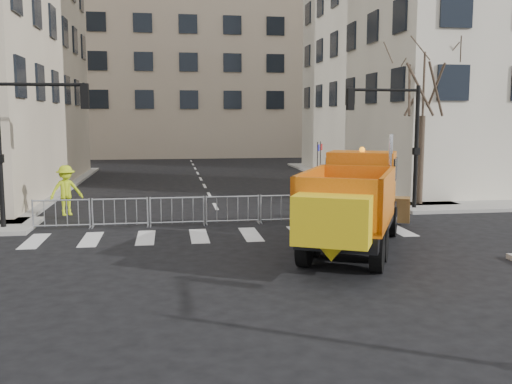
{
  "coord_description": "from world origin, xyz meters",
  "views": [
    {
      "loc": [
        -2.08,
        -13.78,
        4.03
      ],
      "look_at": [
        0.42,
        2.5,
        1.88
      ],
      "focal_mm": 40.0,
      "sensor_mm": 36.0,
      "label": 1
    }
  ],
  "objects": [
    {
      "name": "ground",
      "position": [
        0.0,
        0.0,
        0.0
      ],
      "size": [
        120.0,
        120.0,
        0.0
      ],
      "primitive_type": "plane",
      "color": "black",
      "rests_on": "ground"
    },
    {
      "name": "sidewalk_back",
      "position": [
        0.0,
        8.5,
        0.07
      ],
      "size": [
        64.0,
        5.0,
        0.15
      ],
      "primitive_type": "cube",
      "color": "gray",
      "rests_on": "ground"
    },
    {
      "name": "building_far",
      "position": [
        0.0,
        52.0,
        12.0
      ],
      "size": [
        30.0,
        18.0,
        24.0
      ],
      "primitive_type": "cube",
      "color": "#BCA790",
      "rests_on": "ground"
    },
    {
      "name": "traffic_light_right",
      "position": [
        8.5,
        9.5,
        2.7
      ],
      "size": [
        0.18,
        0.18,
        5.4
      ],
      "primitive_type": "cylinder",
      "color": "black",
      "rests_on": "ground"
    },
    {
      "name": "crowd_barriers",
      "position": [
        -0.75,
        7.6,
        0.55
      ],
      "size": [
        12.6,
        0.6,
        1.1
      ],
      "primitive_type": null,
      "color": "#9EA0A5",
      "rests_on": "ground"
    },
    {
      "name": "street_tree",
      "position": [
        9.2,
        10.5,
        3.75
      ],
      "size": [
        3.0,
        3.0,
        7.5
      ],
      "primitive_type": null,
      "color": "#382B21",
      "rests_on": "ground"
    },
    {
      "name": "plow_truck",
      "position": [
        3.38,
        2.54,
        1.57
      ],
      "size": [
        6.18,
        9.21,
        3.52
      ],
      "rotation": [
        0.0,
        0.0,
        1.11
      ],
      "color": "black",
      "rests_on": "ground"
    },
    {
      "name": "cop_a",
      "position": [
        5.72,
        7.0,
        0.84
      ],
      "size": [
        0.63,
        0.43,
        1.69
      ],
      "primitive_type": "imported",
      "rotation": [
        0.0,
        0.0,
        3.1
      ],
      "color": "black",
      "rests_on": "ground"
    },
    {
      "name": "cop_b",
      "position": [
        4.29,
        7.0,
        0.81
      ],
      "size": [
        0.95,
        0.84,
        1.62
      ],
      "primitive_type": "imported",
      "rotation": [
        0.0,
        0.0,
        2.81
      ],
      "color": "black",
      "rests_on": "ground"
    },
    {
      "name": "cop_c",
      "position": [
        6.2,
        7.0,
        1.02
      ],
      "size": [
        1.12,
        1.25,
        2.03
      ],
      "primitive_type": "imported",
      "rotation": [
        0.0,
        0.0,
        4.06
      ],
      "color": "black",
      "rests_on": "ground"
    },
    {
      "name": "worker",
      "position": [
        -6.16,
        9.69,
        1.15
      ],
      "size": [
        1.49,
        1.21,
        2.01
      ],
      "primitive_type": "imported",
      "rotation": [
        0.0,
        0.0,
        0.42
      ],
      "color": "#C0DB19",
      "rests_on": "sidewalk_back"
    },
    {
      "name": "newspaper_box",
      "position": [
        5.68,
        9.01,
        0.7
      ],
      "size": [
        0.51,
        0.47,
        1.1
      ],
      "primitive_type": "cube",
      "rotation": [
        0.0,
        0.0,
        -0.18
      ],
      "color": "maroon",
      "rests_on": "sidewalk_back"
    }
  ]
}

